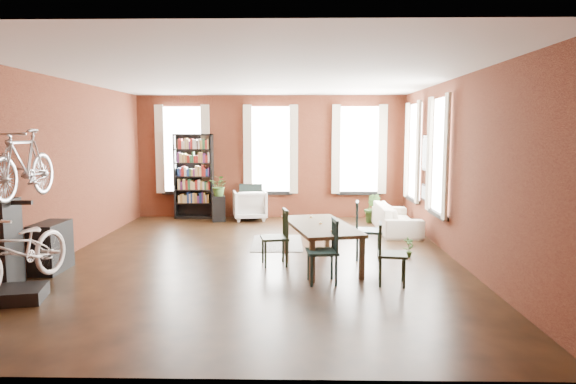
{
  "coord_description": "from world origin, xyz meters",
  "views": [
    {
      "loc": [
        0.72,
        -8.95,
        2.25
      ],
      "look_at": [
        0.53,
        0.6,
        1.13
      ],
      "focal_mm": 32.0,
      "sensor_mm": 36.0,
      "label": 1
    }
  ],
  "objects_px": {
    "dining_chair_b": "(274,238)",
    "console_table": "(51,247)",
    "cream_sofa": "(396,214)",
    "white_armchair": "(250,204)",
    "bicycle_floor": "(17,216)",
    "bookshelf": "(194,176)",
    "plant_stand": "(219,209)",
    "dining_chair_a": "(322,251)",
    "bike_trainer": "(20,294)",
    "dining_table": "(320,245)",
    "dining_chair_c": "(392,254)",
    "dining_chair_d": "(368,231)"
  },
  "relations": [
    {
      "from": "dining_chair_b",
      "to": "console_table",
      "type": "xyz_separation_m",
      "value": [
        -3.6,
        -0.46,
        -0.07
      ]
    },
    {
      "from": "cream_sofa",
      "to": "console_table",
      "type": "height_order",
      "value": "cream_sofa"
    },
    {
      "from": "dining_chair_b",
      "to": "cream_sofa",
      "type": "distance_m",
      "value": 4.02
    },
    {
      "from": "white_armchair",
      "to": "bicycle_floor",
      "type": "height_order",
      "value": "bicycle_floor"
    },
    {
      "from": "white_armchair",
      "to": "cream_sofa",
      "type": "xyz_separation_m",
      "value": [
        3.48,
        -1.47,
        -0.01
      ]
    },
    {
      "from": "bookshelf",
      "to": "plant_stand",
      "type": "xyz_separation_m",
      "value": [
        0.71,
        -0.47,
        -0.78
      ]
    },
    {
      "from": "dining_chair_a",
      "to": "console_table",
      "type": "relative_size",
      "value": 1.2
    },
    {
      "from": "dining_chair_b",
      "to": "bike_trainer",
      "type": "xyz_separation_m",
      "value": [
        -3.33,
        -1.93,
        -0.38
      ]
    },
    {
      "from": "white_armchair",
      "to": "console_table",
      "type": "bearing_deg",
      "value": 50.19
    },
    {
      "from": "console_table",
      "to": "dining_table",
      "type": "bearing_deg",
      "value": 6.21
    },
    {
      "from": "dining_chair_c",
      "to": "dining_chair_d",
      "type": "xyz_separation_m",
      "value": [
        -0.14,
        1.54,
        0.05
      ]
    },
    {
      "from": "dining_table",
      "to": "dining_chair_d",
      "type": "height_order",
      "value": "dining_chair_d"
    },
    {
      "from": "dining_table",
      "to": "dining_chair_a",
      "type": "xyz_separation_m",
      "value": [
        -0.02,
        -1.05,
        0.13
      ]
    },
    {
      "from": "dining_chair_d",
      "to": "dining_chair_a",
      "type": "bearing_deg",
      "value": 156.23
    },
    {
      "from": "plant_stand",
      "to": "dining_chair_d",
      "type": "bearing_deg",
      "value": -49.42
    },
    {
      "from": "bicycle_floor",
      "to": "white_armchair",
      "type": "bearing_deg",
      "value": 79.0
    },
    {
      "from": "dining_table",
      "to": "console_table",
      "type": "bearing_deg",
      "value": 173.22
    },
    {
      "from": "bike_trainer",
      "to": "console_table",
      "type": "relative_size",
      "value": 0.77
    },
    {
      "from": "dining_table",
      "to": "dining_chair_a",
      "type": "distance_m",
      "value": 1.05
    },
    {
      "from": "bookshelf",
      "to": "cream_sofa",
      "type": "bearing_deg",
      "value": -18.95
    },
    {
      "from": "console_table",
      "to": "plant_stand",
      "type": "bearing_deg",
      "value": 67.21
    },
    {
      "from": "white_armchair",
      "to": "cream_sofa",
      "type": "height_order",
      "value": "white_armchair"
    },
    {
      "from": "dining_chair_c",
      "to": "plant_stand",
      "type": "bearing_deg",
      "value": 40.41
    },
    {
      "from": "dining_chair_a",
      "to": "console_table",
      "type": "xyz_separation_m",
      "value": [
        -4.36,
        0.57,
        -0.08
      ]
    },
    {
      "from": "dining_chair_b",
      "to": "bike_trainer",
      "type": "height_order",
      "value": "dining_chair_b"
    },
    {
      "from": "dining_chair_a",
      "to": "dining_chair_c",
      "type": "height_order",
      "value": "dining_chair_a"
    },
    {
      "from": "white_armchair",
      "to": "cream_sofa",
      "type": "relative_size",
      "value": 0.4
    },
    {
      "from": "dining_chair_a",
      "to": "dining_chair_d",
      "type": "height_order",
      "value": "dining_chair_d"
    },
    {
      "from": "bookshelf",
      "to": "white_armchair",
      "type": "bearing_deg",
      "value": -8.78
    },
    {
      "from": "dining_chair_a",
      "to": "dining_chair_d",
      "type": "distance_m",
      "value": 1.74
    },
    {
      "from": "dining_table",
      "to": "bicycle_floor",
      "type": "height_order",
      "value": "bicycle_floor"
    },
    {
      "from": "dining_chair_c",
      "to": "console_table",
      "type": "xyz_separation_m",
      "value": [
        -5.39,
        0.62,
        -0.06
      ]
    },
    {
      "from": "dining_chair_b",
      "to": "plant_stand",
      "type": "relative_size",
      "value": 1.47
    },
    {
      "from": "dining_chair_b",
      "to": "dining_chair_d",
      "type": "height_order",
      "value": "dining_chair_d"
    },
    {
      "from": "dining_chair_b",
      "to": "bicycle_floor",
      "type": "bearing_deg",
      "value": -71.6
    },
    {
      "from": "dining_chair_d",
      "to": "bike_trainer",
      "type": "distance_m",
      "value": 5.53
    },
    {
      "from": "console_table",
      "to": "dining_chair_d",
      "type": "bearing_deg",
      "value": 9.98
    },
    {
      "from": "dining_chair_c",
      "to": "dining_chair_d",
      "type": "relative_size",
      "value": 0.89
    },
    {
      "from": "plant_stand",
      "to": "bicycle_floor",
      "type": "bearing_deg",
      "value": -105.44
    },
    {
      "from": "bookshelf",
      "to": "bicycle_floor",
      "type": "relative_size",
      "value": 1.14
    },
    {
      "from": "dining_chair_a",
      "to": "white_armchair",
      "type": "relative_size",
      "value": 1.14
    },
    {
      "from": "dining_chair_d",
      "to": "plant_stand",
      "type": "distance_m",
      "value": 5.01
    },
    {
      "from": "bike_trainer",
      "to": "console_table",
      "type": "xyz_separation_m",
      "value": [
        -0.27,
        1.47,
        0.31
      ]
    },
    {
      "from": "dining_chair_b",
      "to": "console_table",
      "type": "height_order",
      "value": "dining_chair_b"
    },
    {
      "from": "dining_table",
      "to": "plant_stand",
      "type": "bearing_deg",
      "value": 106.37
    },
    {
      "from": "dining_chair_a",
      "to": "dining_chair_c",
      "type": "relative_size",
      "value": 1.06
    },
    {
      "from": "dining_table",
      "to": "dining_chair_c",
      "type": "xyz_separation_m",
      "value": [
        1.01,
        -1.1,
        0.11
      ]
    },
    {
      "from": "dining_chair_c",
      "to": "cream_sofa",
      "type": "distance_m",
      "value": 4.21
    },
    {
      "from": "dining_chair_c",
      "to": "bookshelf",
      "type": "relative_size",
      "value": 0.41
    },
    {
      "from": "white_armchair",
      "to": "dining_chair_b",
      "type": "bearing_deg",
      "value": 89.78
    }
  ]
}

